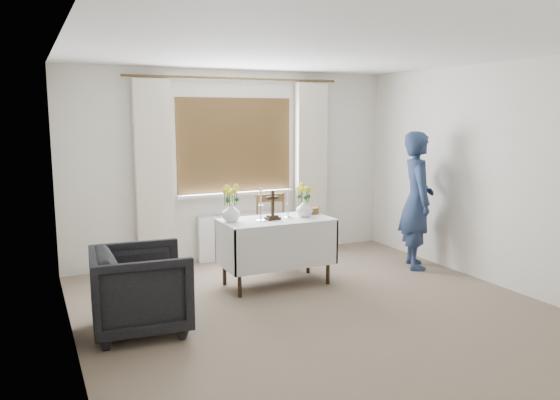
% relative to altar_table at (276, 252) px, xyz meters
% --- Properties ---
extents(ground, '(5.00, 5.00, 0.00)m').
position_rel_altar_table_xyz_m(ground, '(0.02, -1.15, -0.38)').
color(ground, gray).
rests_on(ground, ground).
extents(altar_table, '(1.24, 0.64, 0.76)m').
position_rel_altar_table_xyz_m(altar_table, '(0.00, 0.00, 0.00)').
color(altar_table, silver).
rests_on(altar_table, ground).
extents(wooden_chair, '(0.44, 0.44, 0.92)m').
position_rel_altar_table_xyz_m(wooden_chair, '(0.32, 0.73, 0.08)').
color(wooden_chair, '#4F3A1B').
rests_on(wooden_chair, ground).
extents(armchair, '(0.90, 0.88, 0.77)m').
position_rel_altar_table_xyz_m(armchair, '(-1.66, -0.71, 0.00)').
color(armchair, black).
rests_on(armchair, ground).
extents(person, '(0.64, 0.74, 1.72)m').
position_rel_altar_table_xyz_m(person, '(1.90, -0.09, 0.48)').
color(person, navy).
rests_on(person, ground).
extents(radiator, '(1.10, 0.10, 0.60)m').
position_rel_altar_table_xyz_m(radiator, '(0.02, 1.27, -0.08)').
color(radiator, silver).
rests_on(radiator, ground).
extents(wooden_cross, '(0.16, 0.12, 0.33)m').
position_rel_altar_table_xyz_m(wooden_cross, '(-0.05, -0.02, 0.55)').
color(wooden_cross, black).
rests_on(wooden_cross, altar_table).
extents(candlestick_left, '(0.14, 0.14, 0.37)m').
position_rel_altar_table_xyz_m(candlestick_left, '(-0.21, -0.04, 0.57)').
color(candlestick_left, silver).
rests_on(candlestick_left, altar_table).
extents(candlestick_right, '(0.11, 0.11, 0.33)m').
position_rel_altar_table_xyz_m(candlestick_right, '(0.15, 0.00, 0.54)').
color(candlestick_right, silver).
rests_on(candlestick_right, altar_table).
extents(flower_vase_left, '(0.26, 0.26, 0.21)m').
position_rel_altar_table_xyz_m(flower_vase_left, '(-0.51, 0.08, 0.49)').
color(flower_vase_left, white).
rests_on(flower_vase_left, altar_table).
extents(flower_vase_right, '(0.23, 0.23, 0.20)m').
position_rel_altar_table_xyz_m(flower_vase_right, '(0.35, -0.01, 0.48)').
color(flower_vase_right, white).
rests_on(flower_vase_right, altar_table).
extents(wicker_basket, '(0.21, 0.21, 0.08)m').
position_rel_altar_table_xyz_m(wicker_basket, '(0.51, 0.14, 0.42)').
color(wicker_basket, brown).
rests_on(wicker_basket, altar_table).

